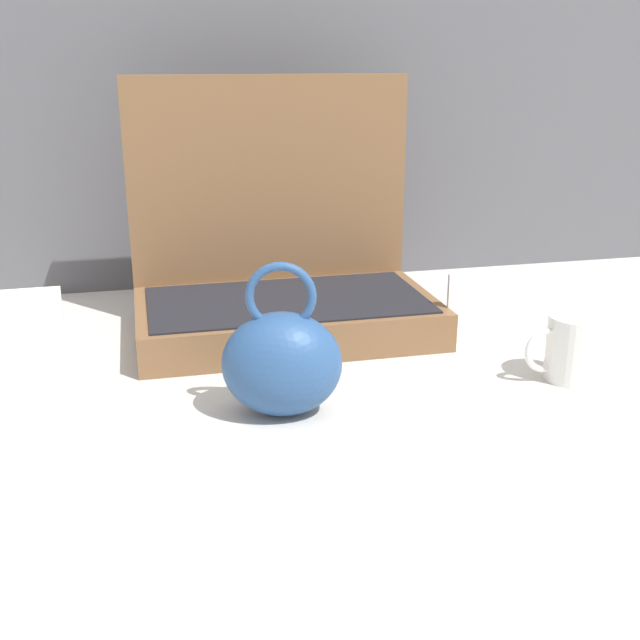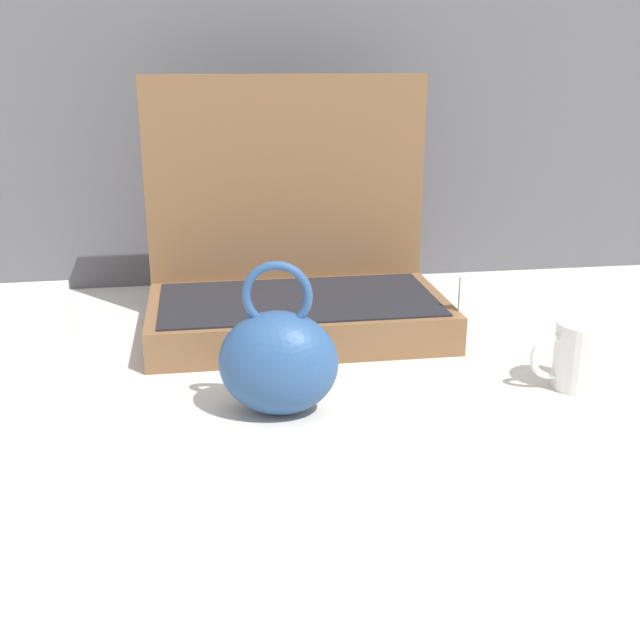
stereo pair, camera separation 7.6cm
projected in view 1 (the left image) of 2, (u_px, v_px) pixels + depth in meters
ground_plane at (317, 387)px, 1.08m from camera, size 6.00×6.00×0.00m
open_suitcase at (280, 272)px, 1.30m from camera, size 0.48×0.29×0.41m
teal_pouch_handbag at (282, 362)px, 0.98m from camera, size 0.17×0.14×0.20m
coffee_mug at (573, 348)px, 1.09m from camera, size 0.12×0.08×0.09m
info_card_left at (24, 342)px, 1.04m from camera, size 0.11×0.01×0.15m
poster_card_right at (480, 306)px, 1.24m from camera, size 0.11×0.01×0.12m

